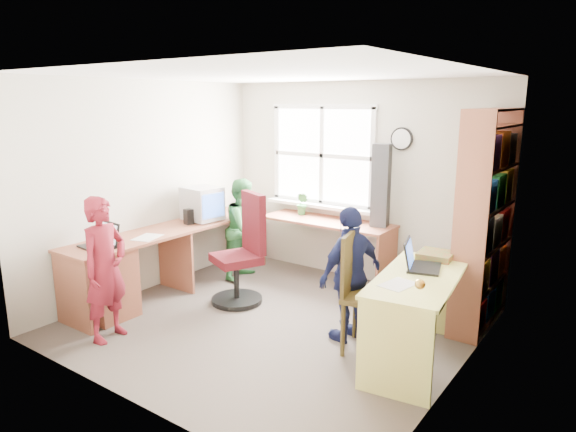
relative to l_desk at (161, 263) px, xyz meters
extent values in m
cube|color=#4A403A|center=(1.31, 0.28, -0.47)|extent=(3.60, 3.40, 0.02)
cube|color=white|center=(1.31, 0.28, 1.95)|extent=(3.60, 3.40, 0.02)
cube|color=beige|center=(1.31, 1.99, 0.74)|extent=(3.60, 0.02, 2.40)
cube|color=beige|center=(1.31, -1.43, 0.74)|extent=(3.60, 0.02, 2.40)
cube|color=beige|center=(-0.50, 0.28, 0.74)|extent=(0.02, 3.40, 2.40)
cube|color=beige|center=(3.12, 0.28, 0.74)|extent=(0.02, 3.40, 2.40)
cube|color=white|center=(0.81, 1.97, 1.04)|extent=(1.40, 0.01, 1.20)
cube|color=white|center=(0.81, 1.96, 1.04)|extent=(1.48, 0.04, 1.28)
cube|color=#A67A48|center=(3.09, -0.77, 0.54)|extent=(0.02, 0.82, 2.00)
sphere|color=gold|center=(3.06, -0.44, 0.54)|extent=(0.07, 0.07, 0.07)
cylinder|color=black|center=(1.86, 1.96, 1.29)|extent=(0.26, 0.03, 0.26)
cylinder|color=white|center=(1.86, 1.95, 1.29)|extent=(0.22, 0.01, 0.22)
cube|color=#9A563D|center=(-0.19, 0.38, 0.28)|extent=(0.60, 2.70, 0.03)
cube|color=#9A563D|center=(1.06, 1.70, 0.28)|extent=(1.65, 0.56, 0.03)
cube|color=#9A563D|center=(-0.19, 0.38, -0.10)|extent=(0.56, 0.03, 0.72)
cube|color=#9A563D|center=(-0.19, -0.94, -0.10)|extent=(0.56, 0.03, 0.72)
cube|color=#9A563D|center=(-0.19, 1.70, -0.10)|extent=(0.56, 0.03, 0.72)
cube|color=#9A563D|center=(1.86, 1.70, -0.10)|extent=(0.03, 0.52, 0.72)
cube|color=#9A563D|center=(-0.19, -0.57, -0.10)|extent=(0.54, 0.45, 0.72)
cube|color=#E9E774|center=(2.74, 0.37, 0.29)|extent=(0.78, 1.39, 0.03)
cube|color=#E9E774|center=(2.83, -0.26, -0.09)|extent=(0.57, 0.11, 0.73)
cube|color=#E9E774|center=(2.65, 1.01, -0.09)|extent=(0.57, 0.11, 0.73)
cube|color=#9A563D|center=(2.96, 0.96, 0.59)|extent=(0.30, 0.02, 2.10)
cube|color=#9A563D|center=(2.96, 1.96, 0.59)|extent=(0.30, 0.02, 2.10)
cube|color=#9A563D|center=(2.96, 1.46, 1.63)|extent=(0.30, 1.00, 0.02)
cube|color=#9A563D|center=(2.96, 1.46, -0.40)|extent=(0.30, 1.00, 0.02)
cube|color=#9A563D|center=(2.96, 1.46, -0.04)|extent=(0.30, 1.00, 0.02)
cube|color=#9A563D|center=(2.96, 1.46, 0.34)|extent=(0.30, 1.00, 0.02)
cube|color=#9A563D|center=(2.96, 1.46, 0.72)|extent=(0.30, 1.00, 0.02)
cube|color=#9A563D|center=(2.96, 1.46, 1.10)|extent=(0.30, 1.00, 0.02)
cube|color=#9A563D|center=(2.96, 1.46, 1.48)|extent=(0.30, 1.00, 0.02)
cube|color=#B2191A|center=(2.96, 1.16, -0.25)|extent=(0.25, 0.28, 0.27)
cube|color=#195199|center=(2.96, 1.48, -0.24)|extent=(0.25, 0.30, 0.29)
cube|color=#1E7F2F|center=(2.96, 1.78, -0.23)|extent=(0.25, 0.26, 0.30)
cube|color=gold|center=(2.96, 1.16, 0.13)|extent=(0.25, 0.28, 0.30)
cube|color=#70337F|center=(2.96, 1.48, 0.14)|extent=(0.25, 0.30, 0.32)
cube|color=orange|center=(2.96, 1.78, 0.12)|extent=(0.25, 0.26, 0.29)
cube|color=#262626|center=(2.96, 1.16, 0.52)|extent=(0.25, 0.28, 0.32)
cube|color=beige|center=(2.96, 1.48, 0.50)|extent=(0.25, 0.30, 0.29)
cube|color=#B2191A|center=(2.96, 1.78, 0.51)|extent=(0.25, 0.26, 0.30)
cube|color=#195199|center=(2.96, 1.16, 0.88)|extent=(0.25, 0.28, 0.29)
cube|color=#1E7F2F|center=(2.96, 1.48, 0.89)|extent=(0.25, 0.30, 0.30)
cube|color=gold|center=(2.96, 1.78, 0.90)|extent=(0.25, 0.26, 0.32)
cube|color=#70337F|center=(2.96, 1.16, 1.27)|extent=(0.25, 0.28, 0.30)
cube|color=orange|center=(2.96, 1.48, 1.28)|extent=(0.25, 0.30, 0.32)
cube|color=#262626|center=(2.96, 1.78, 1.26)|extent=(0.25, 0.26, 0.29)
cylinder|color=black|center=(0.65, 0.48, -0.43)|extent=(0.74, 0.74, 0.05)
cylinder|color=black|center=(0.65, 0.48, -0.20)|extent=(0.08, 0.08, 0.42)
cube|color=#4B0E14|center=(0.65, 0.48, 0.04)|extent=(0.61, 0.61, 0.09)
cube|color=#4B0E14|center=(0.74, 0.68, 0.42)|extent=(0.43, 0.25, 0.66)
cylinder|color=#453717|center=(2.20, 0.09, -0.21)|extent=(0.05, 0.05, 0.49)
cylinder|color=#453717|center=(2.58, 0.18, -0.21)|extent=(0.05, 0.05, 0.49)
cylinder|color=#453717|center=(2.11, 0.48, -0.21)|extent=(0.05, 0.05, 0.49)
cylinder|color=#453717|center=(2.50, 0.57, -0.21)|extent=(0.05, 0.05, 0.49)
cube|color=#453717|center=(2.35, 0.33, 0.05)|extent=(0.55, 0.55, 0.04)
cube|color=#453717|center=(2.15, 0.28, 0.33)|extent=(0.13, 0.43, 0.55)
cube|color=#B5B4B9|center=(-0.17, 0.82, 0.31)|extent=(0.33, 0.27, 0.02)
cube|color=#B5B4B9|center=(-0.17, 0.82, 0.51)|extent=(0.45, 0.41, 0.39)
cube|color=#3F72F2|center=(0.04, 0.79, 0.51)|extent=(0.04, 0.33, 0.28)
cube|color=black|center=(-0.17, -0.64, 0.30)|extent=(0.37, 0.29, 0.02)
cube|color=black|center=(-0.16, -0.51, 0.42)|extent=(0.35, 0.10, 0.23)
cube|color=white|center=(-0.16, -0.52, 0.42)|extent=(0.31, 0.07, 0.19)
cube|color=black|center=(2.71, 0.58, 0.31)|extent=(0.35, 0.41, 0.02)
cube|color=black|center=(2.58, 0.54, 0.43)|extent=(0.16, 0.36, 0.24)
cube|color=#3F72F2|center=(2.59, 0.55, 0.43)|extent=(0.13, 0.31, 0.19)
cube|color=black|center=(-0.17, 0.59, 0.38)|extent=(0.11, 0.11, 0.18)
cube|color=black|center=(-0.21, 1.17, 0.39)|extent=(0.10, 0.10, 0.19)
cube|color=black|center=(1.70, 1.80, 0.77)|extent=(0.22, 0.20, 0.95)
cube|color=red|center=(2.68, 0.93, 0.33)|extent=(0.32, 0.32, 0.06)
cube|color=silver|center=(-0.08, -0.10, 0.30)|extent=(0.30, 0.36, 0.00)
cube|color=silver|center=(2.69, 0.09, 0.31)|extent=(0.25, 0.32, 0.00)
imported|color=#307839|center=(0.64, 1.78, 0.44)|extent=(0.19, 0.16, 0.29)
imported|color=maroon|center=(0.26, -0.86, 0.22)|extent=(0.40, 0.54, 1.34)
imported|color=#2F7739|center=(0.18, 1.18, 0.17)|extent=(0.55, 0.67, 1.25)
imported|color=#151B44|center=(2.08, 0.43, 0.17)|extent=(0.49, 0.79, 1.26)
camera|label=1|loc=(4.19, -3.50, 1.71)|focal=32.00mm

